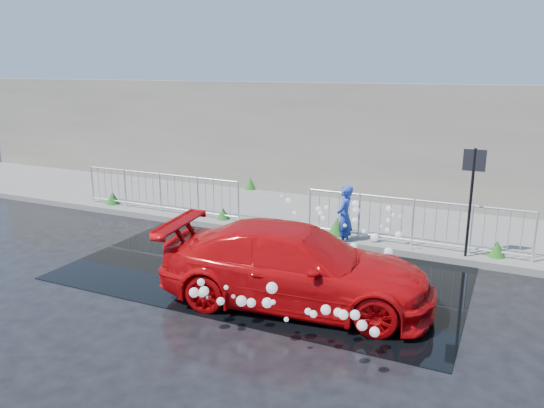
{
  "coord_description": "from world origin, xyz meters",
  "views": [
    {
      "loc": [
        5.02,
        -8.42,
        4.11
      ],
      "look_at": [
        -0.1,
        2.44,
        1.0
      ],
      "focal_mm": 35.0,
      "sensor_mm": 36.0,
      "label": 1
    }
  ],
  "objects": [
    {
      "name": "sign_post",
      "position": [
        4.2,
        3.1,
        1.72
      ],
      "size": [
        0.45,
        0.06,
        2.5
      ],
      "color": "black",
      "rests_on": "ground"
    },
    {
      "name": "weeds",
      "position": [
        -0.39,
        4.43,
        0.34
      ],
      "size": [
        12.17,
        3.93,
        0.43
      ],
      "color": "#1B5115",
      "rests_on": "pavement"
    },
    {
      "name": "railing_left",
      "position": [
        -4.0,
        3.35,
        0.74
      ],
      "size": [
        5.05,
        0.05,
        1.1
      ],
      "color": "silver",
      "rests_on": "pavement"
    },
    {
      "name": "red_car",
      "position": [
        1.66,
        -0.3,
        0.7
      ],
      "size": [
        5.06,
        2.59,
        1.41
      ],
      "primitive_type": "imported",
      "rotation": [
        0.0,
        0.0,
        1.7
      ],
      "color": "#BC070B",
      "rests_on": "ground"
    },
    {
      "name": "curb",
      "position": [
        0.0,
        3.0,
        0.08
      ],
      "size": [
        30.0,
        0.25,
        0.16
      ],
      "primitive_type": "cube",
      "color": "#5E5E5A",
      "rests_on": "ground"
    },
    {
      "name": "water_spray",
      "position": [
        1.7,
        0.39,
        0.64
      ],
      "size": [
        3.56,
        5.46,
        1.1
      ],
      "color": "white",
      "rests_on": "ground"
    },
    {
      "name": "pavement",
      "position": [
        0.0,
        5.0,
        0.07
      ],
      "size": [
        30.0,
        4.0,
        0.15
      ],
      "primitive_type": "cube",
      "color": "#5E5E5A",
      "rests_on": "ground"
    },
    {
      "name": "railing_right",
      "position": [
        3.0,
        3.35,
        0.74
      ],
      "size": [
        5.05,
        0.05,
        1.1
      ],
      "color": "silver",
      "rests_on": "pavement"
    },
    {
      "name": "puddle",
      "position": [
        0.5,
        1.0,
        0.01
      ],
      "size": [
        8.0,
        5.0,
        0.01
      ],
      "primitive_type": "cube",
      "color": "black",
      "rests_on": "ground"
    },
    {
      "name": "retaining_wall",
      "position": [
        0.0,
        7.2,
        1.9
      ],
      "size": [
        30.0,
        0.6,
        3.5
      ],
      "primitive_type": "cube",
      "color": "#646254",
      "rests_on": "pavement"
    },
    {
      "name": "person",
      "position": [
        1.5,
        3.0,
        0.74
      ],
      "size": [
        0.36,
        0.54,
        1.48
      ],
      "primitive_type": "imported",
      "rotation": [
        0.0,
        0.0,
        -1.58
      ],
      "color": "#2341B0",
      "rests_on": "ground"
    },
    {
      "name": "ground",
      "position": [
        0.0,
        0.0,
        0.0
      ],
      "size": [
        90.0,
        90.0,
        0.0
      ],
      "primitive_type": "plane",
      "color": "black",
      "rests_on": "ground"
    }
  ]
}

